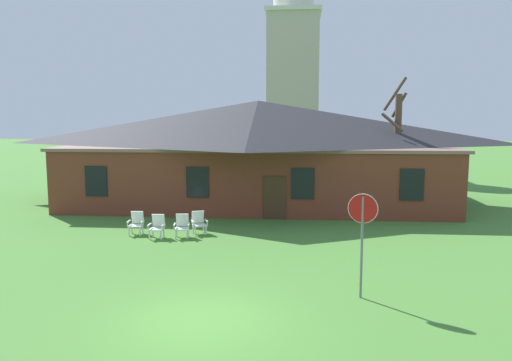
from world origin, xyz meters
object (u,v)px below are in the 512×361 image
at_px(stop_sign, 362,224).
at_px(lawn_chair_left_end, 182,225).
at_px(lawn_chair_by_porch, 137,222).
at_px(lawn_chair_middle, 199,222).
at_px(lawn_chair_near_door, 157,226).

bearing_deg(stop_sign, lawn_chair_left_end, 135.70).
relative_size(lawn_chair_by_porch, lawn_chair_left_end, 1.00).
bearing_deg(lawn_chair_left_end, lawn_chair_middle, 50.82).
distance_m(lawn_chair_left_end, lawn_chair_middle, 0.88).
bearing_deg(lawn_chair_left_end, lawn_chair_by_porch, 169.67).
bearing_deg(lawn_chair_by_porch, stop_sign, -38.13).
height_order(stop_sign, lawn_chair_near_door, stop_sign).
bearing_deg(lawn_chair_near_door, lawn_chair_left_end, 10.64).
bearing_deg(lawn_chair_middle, lawn_chair_left_end, -129.18).
xyz_separation_m(stop_sign, lawn_chair_middle, (-5.88, 6.96, -1.54)).
relative_size(stop_sign, lawn_chair_by_porch, 2.99).
bearing_deg(stop_sign, lawn_chair_by_porch, 141.87).
relative_size(lawn_chair_by_porch, lawn_chair_middle, 1.00).
xyz_separation_m(lawn_chair_near_door, lawn_chair_middle, (1.53, 0.86, 0.00)).
relative_size(lawn_chair_by_porch, lawn_chair_near_door, 1.00).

